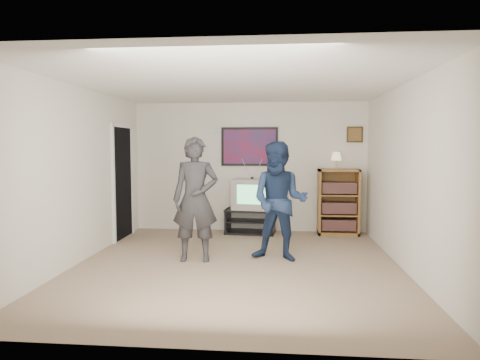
% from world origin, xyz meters
% --- Properties ---
extents(room_shell, '(4.51, 5.00, 2.51)m').
position_xyz_m(room_shell, '(0.00, 0.35, 1.25)').
color(room_shell, brown).
rests_on(room_shell, ground).
extents(media_stand, '(0.97, 0.60, 0.47)m').
position_xyz_m(media_stand, '(0.03, 2.23, 0.23)').
color(media_stand, black).
rests_on(media_stand, room_shell).
extents(crt_television, '(0.76, 0.67, 0.58)m').
position_xyz_m(crt_television, '(0.07, 2.23, 0.75)').
color(crt_television, '#A7A6A2').
rests_on(crt_television, media_stand).
extents(bookshelf, '(0.75, 0.43, 1.23)m').
position_xyz_m(bookshelf, '(1.69, 2.28, 0.62)').
color(bookshelf, brown).
rests_on(bookshelf, room_shell).
extents(table_lamp, '(0.20, 0.20, 0.32)m').
position_xyz_m(table_lamp, '(1.64, 2.27, 1.39)').
color(table_lamp, beige).
rests_on(table_lamp, bookshelf).
extents(person_tall, '(0.69, 0.48, 1.79)m').
position_xyz_m(person_tall, '(-0.62, 0.21, 0.90)').
color(person_tall, '#2C2B2E').
rests_on(person_tall, room_shell).
extents(person_short, '(0.97, 0.82, 1.73)m').
position_xyz_m(person_short, '(0.58, 0.33, 0.86)').
color(person_short, '#1A2947').
rests_on(person_short, room_shell).
extents(controller_left, '(0.04, 0.12, 0.03)m').
position_xyz_m(controller_left, '(-0.65, 0.42, 1.10)').
color(controller_left, white).
rests_on(controller_left, person_tall).
extents(controller_right, '(0.08, 0.13, 0.04)m').
position_xyz_m(controller_right, '(0.63, 0.55, 0.95)').
color(controller_right, white).
rests_on(controller_right, person_short).
extents(poster, '(1.10, 0.03, 0.75)m').
position_xyz_m(poster, '(0.00, 2.48, 1.65)').
color(poster, black).
rests_on(poster, room_shell).
extents(air_vent, '(0.28, 0.02, 0.14)m').
position_xyz_m(air_vent, '(-0.55, 2.48, 1.95)').
color(air_vent, white).
rests_on(air_vent, room_shell).
extents(small_picture, '(0.30, 0.03, 0.30)m').
position_xyz_m(small_picture, '(2.00, 2.48, 1.88)').
color(small_picture, black).
rests_on(small_picture, room_shell).
extents(doorway, '(0.03, 0.85, 2.00)m').
position_xyz_m(doorway, '(-2.23, 1.60, 1.00)').
color(doorway, black).
rests_on(doorway, room_shell).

